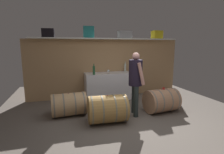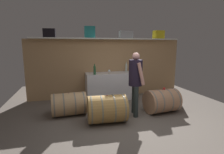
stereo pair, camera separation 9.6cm
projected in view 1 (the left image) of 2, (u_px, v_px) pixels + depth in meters
ground_plane at (126, 117)px, 4.32m from camera, size 6.34×8.28×0.02m
back_wall_panel at (107, 68)px, 5.95m from camera, size 5.14×0.10×1.90m
high_shelf_board at (108, 39)px, 5.64m from camera, size 4.73×0.40×0.03m
toolcase_black at (48, 33)px, 5.13m from camera, size 0.35×0.29×0.25m
toolcase_teal at (89, 32)px, 5.45m from camera, size 0.33×0.21×0.36m
toolcase_grey at (125, 35)px, 5.78m from camera, size 0.43×0.28×0.24m
toolcase_yellow at (157, 35)px, 6.09m from camera, size 0.33×0.27×0.27m
work_cabinet at (108, 86)px, 5.69m from camera, size 1.48×0.60×0.85m
wine_bottle_green at (94, 70)px, 5.24m from camera, size 0.07×0.07×0.33m
wine_bottle_clear at (125, 67)px, 5.95m from camera, size 0.07×0.07×0.33m
wine_glass at (108, 71)px, 5.39m from camera, size 0.08×0.08×0.14m
wine_barrel_near at (161, 101)px, 4.58m from camera, size 0.87×0.67×0.61m
wine_barrel_far at (107, 109)px, 3.94m from camera, size 0.88×0.66×0.63m
wine_barrel_flank at (69, 104)px, 4.33m from camera, size 0.85×0.61×0.57m
tasting_cup at (164, 88)px, 4.53m from camera, size 0.06×0.06×0.05m
winemaker_pouring at (136, 77)px, 4.27m from camera, size 0.38×0.48×1.54m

